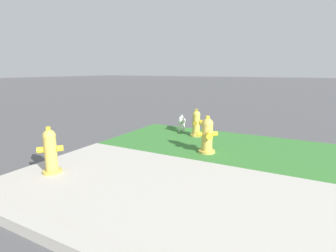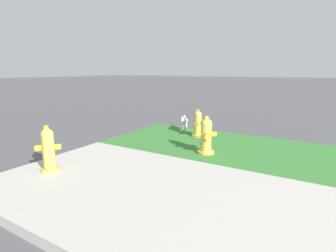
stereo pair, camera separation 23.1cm
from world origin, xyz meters
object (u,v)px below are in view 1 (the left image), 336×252
object	(u,v)px
fire_hydrant_across_street	(197,123)
fire_hydrant_at_driveway	(51,151)
small_white_dog	(182,121)
fire_hydrant_mid_block	(207,135)

from	to	relation	value
fire_hydrant_across_street	fire_hydrant_at_driveway	world-z (taller)	fire_hydrant_at_driveway
small_white_dog	fire_hydrant_mid_block	bearing A→B (deg)	14.92
fire_hydrant_across_street	small_white_dog	size ratio (longest dim) A/B	1.29
fire_hydrant_at_driveway	small_white_dog	world-z (taller)	fire_hydrant_at_driveway
fire_hydrant_across_street	small_white_dog	bearing A→B (deg)	-135.64
fire_hydrant_at_driveway	fire_hydrant_mid_block	distance (m)	2.66
fire_hydrant_across_street	fire_hydrant_at_driveway	xyz separation A→B (m)	(-1.04, -3.13, 0.04)
fire_hydrant_across_street	small_white_dog	distance (m)	0.64
fire_hydrant_at_driveway	small_white_dog	distance (m)	3.50
fire_hydrant_at_driveway	small_white_dog	size ratio (longest dim) A/B	1.43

